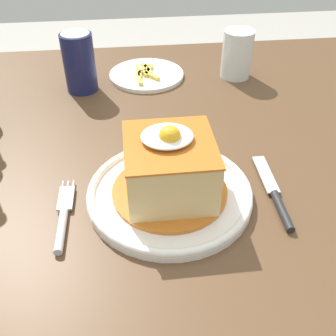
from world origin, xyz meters
name	(u,v)px	position (x,y,z in m)	size (l,w,h in m)	color
dining_table	(169,195)	(0.00, 0.00, 0.62)	(1.13, 0.96, 0.73)	brown
main_plate	(170,193)	(-0.01, -0.12, 0.74)	(0.24, 0.24, 0.02)	white
sandwich_meal	(170,168)	(-0.01, -0.12, 0.78)	(0.17, 0.17, 0.11)	#C66B23
fork	(63,220)	(-0.17, -0.15, 0.74)	(0.02, 0.14, 0.01)	silver
knife	(277,199)	(0.14, -0.15, 0.74)	(0.02, 0.17, 0.01)	#262628
soda_can	(79,63)	(-0.16, 0.25, 0.79)	(0.07, 0.07, 0.12)	#191E51
drinking_glass	(237,57)	(0.19, 0.27, 0.77)	(0.07, 0.07, 0.10)	silver
side_plate_fries	(146,75)	(-0.02, 0.29, 0.73)	(0.17, 0.17, 0.02)	white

